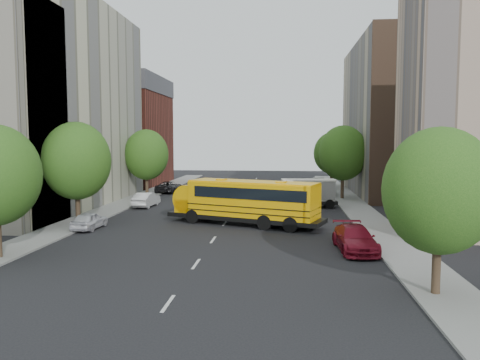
# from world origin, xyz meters

# --- Properties ---
(ground) EXTENTS (120.00, 120.00, 0.00)m
(ground) POSITION_xyz_m (0.00, 0.00, 0.00)
(ground) COLOR black
(ground) RESTS_ON ground
(sidewalk_left) EXTENTS (3.00, 80.00, 0.12)m
(sidewalk_left) POSITION_xyz_m (-11.50, 5.00, 0.06)
(sidewalk_left) COLOR slate
(sidewalk_left) RESTS_ON ground
(sidewalk_right) EXTENTS (3.00, 80.00, 0.12)m
(sidewalk_right) POSITION_xyz_m (11.50, 5.00, 0.06)
(sidewalk_right) COLOR slate
(sidewalk_right) RESTS_ON ground
(lane_markings) EXTENTS (0.15, 64.00, 0.01)m
(lane_markings) POSITION_xyz_m (0.00, 10.00, 0.01)
(lane_markings) COLOR silver
(lane_markings) RESTS_ON ground
(building_left_cream) EXTENTS (10.00, 26.00, 20.00)m
(building_left_cream) POSITION_xyz_m (-18.00, 6.00, 10.00)
(building_left_cream) COLOR beige
(building_left_cream) RESTS_ON ground
(building_left_redbrick) EXTENTS (10.00, 15.00, 13.00)m
(building_left_redbrick) POSITION_xyz_m (-18.00, 28.00, 6.50)
(building_left_redbrick) COLOR maroon
(building_left_redbrick) RESTS_ON ground
(building_right_far) EXTENTS (10.00, 22.00, 18.00)m
(building_right_far) POSITION_xyz_m (18.00, 20.00, 9.00)
(building_right_far) COLOR tan
(building_right_far) RESTS_ON ground
(building_right_sidewall) EXTENTS (10.10, 0.30, 18.00)m
(building_right_sidewall) POSITION_xyz_m (18.00, 9.00, 9.00)
(building_right_sidewall) COLOR brown
(building_right_sidewall) RESTS_ON ground
(street_tree_1) EXTENTS (5.12, 5.12, 7.90)m
(street_tree_1) POSITION_xyz_m (-11.00, -4.00, 4.95)
(street_tree_1) COLOR #38281C
(street_tree_1) RESTS_ON ground
(street_tree_2) EXTENTS (4.99, 4.99, 7.71)m
(street_tree_2) POSITION_xyz_m (-11.00, 14.00, 4.83)
(street_tree_2) COLOR #38281C
(street_tree_2) RESTS_ON ground
(street_tree_3) EXTENTS (4.61, 4.61, 7.11)m
(street_tree_3) POSITION_xyz_m (11.00, -18.00, 4.45)
(street_tree_3) COLOR #38281C
(street_tree_3) RESTS_ON ground
(street_tree_4) EXTENTS (5.25, 5.25, 8.10)m
(street_tree_4) POSITION_xyz_m (11.00, 14.00, 5.08)
(street_tree_4) COLOR #38281C
(street_tree_4) RESTS_ON ground
(street_tree_5) EXTENTS (4.86, 4.86, 7.51)m
(street_tree_5) POSITION_xyz_m (11.00, 26.00, 4.70)
(street_tree_5) COLOR #38281C
(street_tree_5) RESTS_ON ground
(school_bus) EXTENTS (12.55, 6.95, 3.49)m
(school_bus) POSITION_xyz_m (1.49, -2.39, 1.95)
(school_bus) COLOR black
(school_bus) RESTS_ON ground
(safari_truck) EXTENTS (6.55, 2.94, 2.72)m
(safari_truck) POSITION_xyz_m (6.53, 7.41, 1.44)
(safari_truck) COLOR black
(safari_truck) RESTS_ON ground
(parked_car_0) EXTENTS (1.63, 3.85, 1.30)m
(parked_car_0) POSITION_xyz_m (-9.60, -5.22, 0.65)
(parked_car_0) COLOR silver
(parked_car_0) RESTS_ON ground
(parked_car_1) EXTENTS (1.75, 4.40, 1.42)m
(parked_car_1) POSITION_xyz_m (-8.80, 6.37, 0.71)
(parked_car_1) COLOR silver
(parked_car_1) RESTS_ON ground
(parked_car_2) EXTENTS (2.57, 5.14, 1.40)m
(parked_car_2) POSITION_xyz_m (-9.60, 18.56, 0.70)
(parked_car_2) COLOR black
(parked_car_2) RESTS_ON ground
(parked_car_3) EXTENTS (2.44, 5.24, 1.48)m
(parked_car_3) POSITION_xyz_m (8.80, -10.25, 0.74)
(parked_car_3) COLOR maroon
(parked_car_3) RESTS_ON ground
(parked_car_4) EXTENTS (2.29, 4.75, 1.57)m
(parked_car_4) POSITION_xyz_m (9.60, 17.81, 0.78)
(parked_car_4) COLOR #333A59
(parked_car_4) RESTS_ON ground
(parked_car_5) EXTENTS (1.63, 4.12, 1.33)m
(parked_car_5) POSITION_xyz_m (9.38, 26.52, 0.67)
(parked_car_5) COLOR #A2A29D
(parked_car_5) RESTS_ON ground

